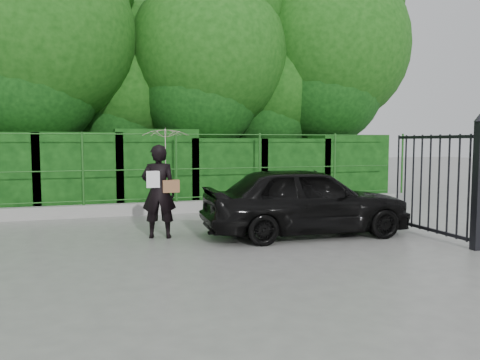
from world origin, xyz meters
name	(u,v)px	position (x,y,z in m)	size (l,w,h in m)	color
ground	(199,253)	(0.00, 0.00, 0.00)	(80.00, 80.00, 0.00)	gray
kerb	(161,208)	(0.00, 4.50, 0.15)	(14.00, 0.25, 0.30)	#9E9E99
fence	(169,167)	(0.22, 4.50, 1.20)	(14.13, 0.06, 1.80)	#20581C
hedge	(151,171)	(-0.14, 5.50, 1.05)	(14.20, 1.20, 2.26)	black
trees	(181,56)	(1.14, 7.74, 4.62)	(17.10, 6.15, 8.08)	black
gate	(457,179)	(4.60, -0.72, 1.19)	(0.22, 2.33, 2.36)	black
woman	(163,167)	(-0.37, 1.49, 1.37)	(0.98, 0.93, 2.14)	black
car	(305,200)	(2.36, 0.88, 0.70)	(1.65, 4.10, 1.40)	black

